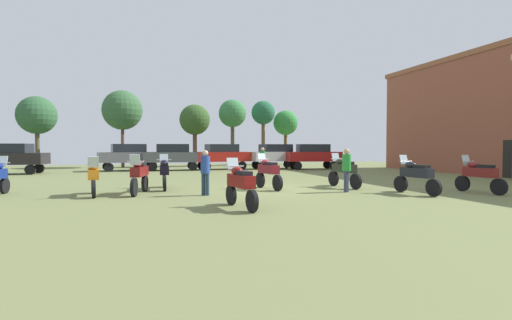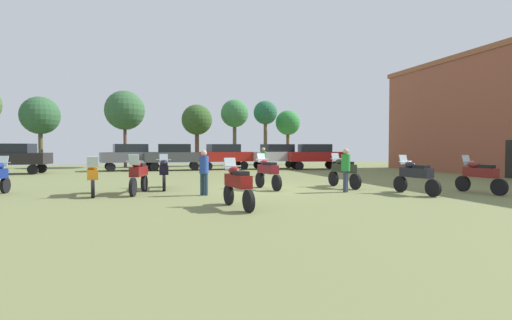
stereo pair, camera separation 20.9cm
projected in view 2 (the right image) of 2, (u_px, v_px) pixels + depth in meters
ground_plane at (266, 189)px, 16.19m from camera, size 44.00×52.00×0.02m
motorcycle_2 at (344, 171)px, 16.74m from camera, size 0.65×2.26×1.50m
motorcycle_3 at (238, 184)px, 11.09m from camera, size 0.68×2.14×1.45m
motorcycle_5 at (415, 175)px, 14.36m from camera, size 0.66×2.20×1.47m
motorcycle_6 at (164, 172)px, 16.19m from camera, size 0.62×2.22×1.47m
motorcycle_7 at (268, 172)px, 16.10m from camera, size 0.70×2.14×1.50m
motorcycle_8 at (139, 174)px, 14.47m from camera, size 0.76×2.26×1.51m
motorcycle_9 at (480, 175)px, 14.64m from camera, size 0.64×2.12×1.46m
motorcycle_10 at (93, 176)px, 14.01m from camera, size 0.64×2.08×1.45m
car_1 at (174, 155)px, 29.03m from camera, size 4.36×1.95×2.00m
car_2 at (131, 155)px, 28.71m from camera, size 4.55×2.54×2.00m
car_3 at (224, 155)px, 30.21m from camera, size 4.49×2.34×2.00m
car_4 at (277, 154)px, 31.14m from camera, size 4.50×2.36×2.00m
car_5 at (13, 156)px, 25.12m from camera, size 4.47×2.26×2.00m
car_6 at (315, 155)px, 30.52m from camera, size 4.47×2.24×2.00m
person_1 at (204, 169)px, 14.04m from camera, size 0.48×0.48×1.66m
person_2 at (346, 167)px, 15.01m from camera, size 0.48×0.48×1.72m
person_3 at (263, 159)px, 23.11m from camera, size 0.44×0.44×1.75m
tree_1 at (125, 111)px, 33.23m from camera, size 3.41×3.41×6.67m
tree_2 at (40, 116)px, 32.13m from camera, size 3.16×3.16×6.02m
tree_3 at (235, 114)px, 36.09m from camera, size 2.61×2.61×6.25m
tree_5 at (197, 120)px, 34.60m from camera, size 2.75×2.75×5.62m
tree_6 at (265, 114)px, 37.52m from camera, size 2.32×2.32×6.31m
tree_7 at (288, 123)px, 38.84m from camera, size 2.50×2.50×5.49m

